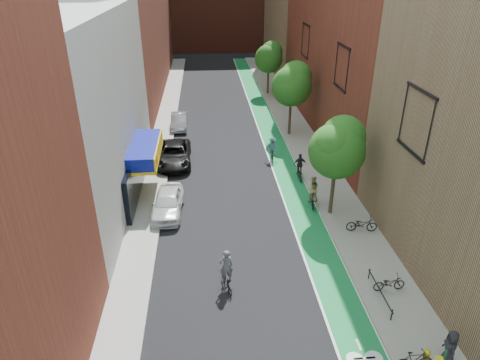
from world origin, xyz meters
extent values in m
plane|color=black|center=(0.00, 0.00, 0.00)|extent=(160.00, 160.00, 0.00)
cube|color=#147238|center=(4.00, 26.00, 0.01)|extent=(2.00, 68.00, 0.01)
cube|color=gray|center=(-6.00, 26.00, 0.07)|extent=(2.00, 68.00, 0.15)
cube|color=gray|center=(6.50, 26.00, 0.07)|extent=(3.00, 68.00, 0.15)
cube|color=silver|center=(-11.00, 14.00, 6.00)|extent=(8.00, 20.00, 12.00)
cube|color=maroon|center=(12.00, 26.00, 11.00)|extent=(8.00, 28.00, 22.00)
cube|color=#8C6B4C|center=(12.00, 50.00, 9.00)|extent=(8.00, 20.00, 18.00)
cylinder|color=#332619|center=(5.60, 10.00, 1.65)|extent=(0.24, 0.24, 3.30)
sphere|color=#1E5416|center=(5.60, 10.00, 4.38)|extent=(3.36, 3.36, 3.36)
sphere|color=#1E5416|center=(6.00, 10.30, 5.10)|extent=(2.64, 2.64, 2.64)
sphere|color=#1E5416|center=(5.30, 9.70, 4.86)|extent=(2.40, 2.40, 2.40)
cylinder|color=#332619|center=(5.60, 24.00, 1.73)|extent=(0.24, 0.24, 3.47)
sphere|color=#1E5416|center=(5.60, 24.00, 4.60)|extent=(3.53, 3.53, 3.53)
sphere|color=#1E5416|center=(6.00, 24.30, 5.36)|extent=(2.77, 2.77, 2.77)
sphere|color=#1E5416|center=(5.30, 23.70, 5.10)|extent=(2.52, 2.52, 2.52)
cylinder|color=#332619|center=(5.60, 38.00, 1.59)|extent=(0.24, 0.24, 3.19)
sphere|color=#1E5416|center=(5.60, 38.00, 4.23)|extent=(3.25, 3.25, 3.25)
sphere|color=#1E5416|center=(6.00, 38.30, 4.93)|extent=(2.55, 2.55, 2.55)
sphere|color=#1E5416|center=(5.30, 37.70, 4.70)|extent=(2.32, 2.32, 2.32)
imported|color=silver|center=(-4.60, 11.04, 0.76)|extent=(2.00, 4.55, 1.52)
imported|color=black|center=(-4.60, 18.70, 0.77)|extent=(2.67, 5.61, 1.54)
imported|color=#92959A|center=(-4.57, 26.90, 0.70)|extent=(1.52, 4.25, 1.39)
imported|color=black|center=(-1.31, 3.66, 0.42)|extent=(0.90, 1.67, 0.83)
imported|color=#54545C|center=(-1.31, 3.76, 1.26)|extent=(0.74, 0.57, 1.82)
imported|color=black|center=(4.70, 11.18, 0.55)|extent=(0.68, 1.86, 1.10)
imported|color=#9D8B5C|center=(4.70, 11.28, 1.22)|extent=(0.90, 0.73, 1.73)
imported|color=black|center=(4.70, 15.05, 0.43)|extent=(0.60, 1.66, 0.87)
imported|color=black|center=(4.70, 15.15, 1.17)|extent=(0.96, 0.41, 1.63)
imported|color=black|center=(3.20, 18.61, 0.47)|extent=(0.52, 1.59, 0.94)
imported|color=#3C5A6C|center=(3.20, 18.71, 1.14)|extent=(1.05, 0.64, 1.59)
imported|color=black|center=(6.45, 2.71, 0.56)|extent=(1.60, 0.62, 0.83)
imported|color=black|center=(5.62, -1.73, 0.60)|extent=(1.51, 0.44, 0.90)
imported|color=black|center=(6.85, 7.78, 0.62)|extent=(1.86, 0.85, 0.94)
imported|color=black|center=(7.06, -1.60, 0.96)|extent=(0.65, 0.87, 1.63)
cylinder|color=gold|center=(6.21, -1.55, 0.43)|extent=(0.24, 0.24, 0.55)
sphere|color=gold|center=(6.21, -1.55, 0.77)|extent=(0.26, 0.26, 0.26)
camera|label=1|loc=(-2.02, -12.63, 14.23)|focal=32.00mm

